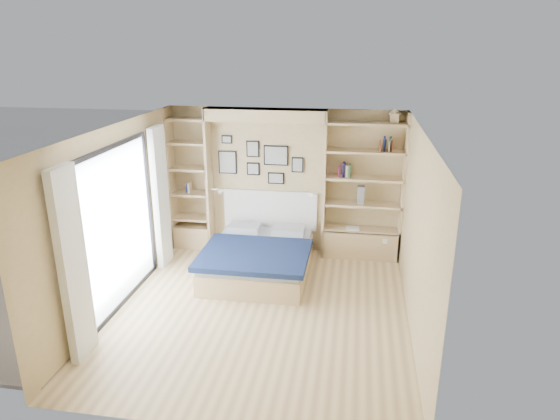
# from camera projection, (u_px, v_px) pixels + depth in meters

# --- Properties ---
(ground) EXTENTS (4.50, 4.50, 0.00)m
(ground) POSITION_uv_depth(u_px,v_px,m) (261.00, 311.00, 6.90)
(ground) COLOR #D9BA82
(ground) RESTS_ON ground
(room_shell) EXTENTS (4.50, 4.50, 4.50)m
(room_shell) POSITION_uv_depth(u_px,v_px,m) (255.00, 202.00, 8.03)
(room_shell) COLOR tan
(room_shell) RESTS_ON ground
(bed) EXTENTS (1.65, 2.07, 1.07)m
(bed) POSITION_uv_depth(u_px,v_px,m) (259.00, 257.00, 7.97)
(bed) COLOR #D8B883
(bed) RESTS_ON ground
(photo_gallery) EXTENTS (1.48, 0.02, 0.82)m
(photo_gallery) POSITION_uv_depth(u_px,v_px,m) (259.00, 160.00, 8.53)
(photo_gallery) COLOR black
(photo_gallery) RESTS_ON ground
(reading_lamps) EXTENTS (1.92, 0.12, 0.15)m
(reading_lamps) POSITION_uv_depth(u_px,v_px,m) (265.00, 193.00, 8.46)
(reading_lamps) COLOR silver
(reading_lamps) RESTS_ON ground
(shelf_decor) EXTENTS (3.56, 0.23, 2.03)m
(shelf_decor) POSITION_uv_depth(u_px,v_px,m) (359.00, 160.00, 8.10)
(shelf_decor) COLOR #981E43
(shelf_decor) RESTS_ON ground
(deck) EXTENTS (3.20, 4.00, 0.05)m
(deck) POSITION_uv_depth(u_px,v_px,m) (24.00, 291.00, 7.44)
(deck) COLOR #736455
(deck) RESTS_ON ground
(deck_chair) EXTENTS (0.54, 0.74, 0.67)m
(deck_chair) POSITION_uv_depth(u_px,v_px,m) (84.00, 243.00, 8.38)
(deck_chair) COLOR tan
(deck_chair) RESTS_ON ground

